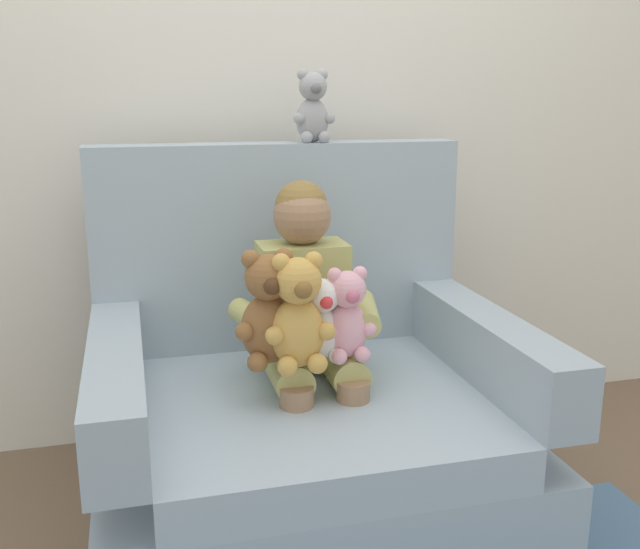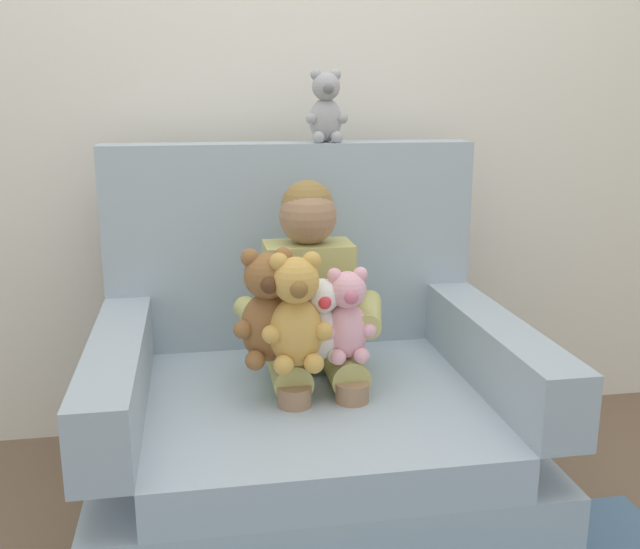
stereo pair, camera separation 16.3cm
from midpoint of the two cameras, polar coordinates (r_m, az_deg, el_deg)
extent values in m
plane|color=brown|center=(2.29, -2.92, -18.41)|extent=(8.00, 8.00, 0.00)
cube|color=silver|center=(2.63, -6.62, 15.52)|extent=(6.00, 0.10, 2.60)
cube|color=#9EADBC|center=(2.22, -2.96, -15.28)|extent=(1.20, 1.00, 0.29)
cube|color=#A6B6C6|center=(2.06, -2.63, -11.29)|extent=(0.92, 0.86, 0.12)
cube|color=#9EADBC|center=(2.41, -5.26, 2.31)|extent=(1.20, 0.14, 0.67)
cube|color=#9EADBC|center=(1.97, -18.07, -8.30)|extent=(0.14, 0.86, 0.20)
cube|color=#9EADBC|center=(2.17, 11.21, -5.77)|extent=(0.14, 0.86, 0.20)
cube|color=tan|center=(2.17, -3.53, -1.94)|extent=(0.26, 0.16, 0.34)
sphere|color=#9E7556|center=(2.12, -3.63, 4.59)|extent=(0.17, 0.17, 0.17)
sphere|color=olive|center=(2.12, -3.70, 5.31)|extent=(0.16, 0.16, 0.16)
cylinder|color=tan|center=(2.09, -4.92, -7.53)|extent=(0.11, 0.26, 0.11)
cylinder|color=#9E7556|center=(2.04, -4.17, -12.77)|extent=(0.09, 0.09, 0.30)
cylinder|color=tan|center=(2.12, -0.63, -7.15)|extent=(0.11, 0.26, 0.11)
cylinder|color=#9E7556|center=(2.07, 0.28, -12.29)|extent=(0.09, 0.09, 0.30)
cylinder|color=tan|center=(2.04, -7.27, -3.69)|extent=(0.13, 0.27, 0.07)
cylinder|color=tan|center=(2.10, 1.41, -3.04)|extent=(0.13, 0.27, 0.07)
ellipsoid|color=white|center=(1.99, -2.24, -4.69)|extent=(0.11, 0.09, 0.15)
sphere|color=white|center=(1.95, -2.21, -1.71)|extent=(0.09, 0.09, 0.09)
sphere|color=#DB333D|center=(1.92, -1.93, -2.25)|extent=(0.04, 0.04, 0.04)
sphere|color=white|center=(1.94, -3.19, -0.67)|extent=(0.04, 0.04, 0.04)
sphere|color=white|center=(1.96, -3.57, -4.87)|extent=(0.04, 0.04, 0.04)
sphere|color=white|center=(1.97, -2.82, -6.63)|extent=(0.04, 0.04, 0.04)
sphere|color=white|center=(1.95, -1.31, -0.55)|extent=(0.04, 0.04, 0.04)
sphere|color=white|center=(1.98, -0.56, -4.62)|extent=(0.04, 0.04, 0.04)
sphere|color=white|center=(1.98, -1.08, -6.47)|extent=(0.04, 0.04, 0.04)
ellipsoid|color=brown|center=(1.97, -6.49, -4.29)|extent=(0.15, 0.13, 0.19)
sphere|color=brown|center=(1.92, -6.55, -0.24)|extent=(0.13, 0.13, 0.13)
sphere|color=#4C2D19|center=(1.86, -6.29, -0.94)|extent=(0.05, 0.05, 0.05)
sphere|color=brown|center=(1.90, -7.93, 1.18)|extent=(0.05, 0.05, 0.05)
sphere|color=brown|center=(1.92, -8.40, -4.51)|extent=(0.05, 0.05, 0.05)
sphere|color=brown|center=(1.94, -7.38, -6.91)|extent=(0.06, 0.06, 0.06)
sphere|color=brown|center=(1.92, -5.33, 1.34)|extent=(0.05, 0.05, 0.05)
sphere|color=brown|center=(1.94, -4.27, -4.21)|extent=(0.05, 0.05, 0.05)
sphere|color=brown|center=(1.95, -4.99, -6.72)|extent=(0.06, 0.06, 0.06)
ellipsoid|color=#EAA8BC|center=(2.00, -0.26, -4.42)|extent=(0.12, 0.10, 0.16)
sphere|color=#EAA8BC|center=(1.96, -0.19, -1.20)|extent=(0.10, 0.10, 0.10)
sphere|color=#CC6684|center=(1.92, 0.16, -1.77)|extent=(0.04, 0.04, 0.04)
sphere|color=#EAA8BC|center=(1.94, -1.24, -0.08)|extent=(0.04, 0.04, 0.04)
sphere|color=#EAA8BC|center=(1.96, -1.66, -4.61)|extent=(0.04, 0.04, 0.04)
sphere|color=#EAA8BC|center=(1.97, -0.86, -6.52)|extent=(0.04, 0.04, 0.04)
sphere|color=#EAA8BC|center=(1.96, 0.78, 0.06)|extent=(0.04, 0.04, 0.04)
sphere|color=#EAA8BC|center=(1.99, 1.56, -4.34)|extent=(0.04, 0.04, 0.04)
sphere|color=#EAA8BC|center=(1.99, 1.01, -6.34)|extent=(0.04, 0.04, 0.04)
ellipsoid|color=gold|center=(1.93, -4.21, -4.61)|extent=(0.15, 0.12, 0.19)
sphere|color=gold|center=(1.88, -4.22, -0.54)|extent=(0.12, 0.12, 0.12)
sphere|color=brown|center=(1.83, -3.89, -1.25)|extent=(0.05, 0.05, 0.05)
sphere|color=gold|center=(1.87, -5.60, 0.90)|extent=(0.05, 0.05, 0.05)
sphere|color=gold|center=(1.88, -6.09, -4.85)|extent=(0.05, 0.05, 0.05)
sphere|color=gold|center=(1.90, -5.06, -7.26)|extent=(0.05, 0.05, 0.05)
sphere|color=gold|center=(1.88, -2.99, 1.06)|extent=(0.05, 0.05, 0.05)
sphere|color=gold|center=(1.91, -1.95, -4.53)|extent=(0.05, 0.05, 0.05)
sphere|color=gold|center=(1.91, -2.67, -7.06)|extent=(0.05, 0.05, 0.05)
ellipsoid|color=#9E9EA3|center=(2.38, -2.62, 12.04)|extent=(0.11, 0.09, 0.14)
sphere|color=#9E9EA3|center=(2.37, -2.60, 14.58)|extent=(0.09, 0.09, 0.09)
sphere|color=slate|center=(2.33, -2.38, 14.43)|extent=(0.03, 0.03, 0.03)
sphere|color=#9E9EA3|center=(2.37, -3.41, 15.44)|extent=(0.04, 0.04, 0.04)
sphere|color=#9E9EA3|center=(2.34, -3.71, 12.16)|extent=(0.04, 0.04, 0.04)
sphere|color=#9E9EA3|center=(2.34, -3.10, 10.73)|extent=(0.04, 0.04, 0.04)
sphere|color=#9E9EA3|center=(2.38, -1.87, 15.45)|extent=(0.04, 0.04, 0.04)
sphere|color=#9E9EA3|center=(2.36, -1.25, 12.21)|extent=(0.04, 0.04, 0.04)
sphere|color=#9E9EA3|center=(2.35, -1.68, 10.76)|extent=(0.04, 0.04, 0.04)
camera|label=1|loc=(0.08, -92.40, -0.61)|focal=40.63mm
camera|label=2|loc=(0.08, 87.60, 0.61)|focal=40.63mm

